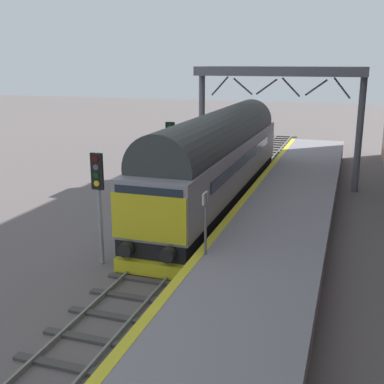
# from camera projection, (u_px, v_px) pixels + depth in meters

# --- Properties ---
(ground_plane) EXTENTS (140.00, 140.00, 0.00)m
(ground_plane) POSITION_uv_depth(u_px,v_px,m) (181.00, 243.00, 19.43)
(ground_plane) COLOR #635B5A
(ground_plane) RESTS_ON ground
(track_main) EXTENTS (2.50, 60.00, 0.15)m
(track_main) POSITION_uv_depth(u_px,v_px,m) (181.00, 242.00, 19.41)
(track_main) COLOR gray
(track_main) RESTS_ON ground
(station_platform) EXTENTS (4.00, 44.00, 1.01)m
(station_platform) POSITION_uv_depth(u_px,v_px,m) (272.00, 241.00, 18.21)
(station_platform) COLOR gray
(station_platform) RESTS_ON ground
(diesel_locomotive) EXTENTS (2.74, 17.70, 4.68)m
(diesel_locomotive) POSITION_uv_depth(u_px,v_px,m) (218.00, 157.00, 23.80)
(diesel_locomotive) COLOR black
(diesel_locomotive) RESTS_ON ground
(signal_post_near) EXTENTS (0.44, 0.22, 4.00)m
(signal_post_near) POSITION_uv_depth(u_px,v_px,m) (99.00, 192.00, 16.83)
(signal_post_near) COLOR gray
(signal_post_near) RESTS_ON ground
(signal_post_mid) EXTENTS (0.44, 0.22, 4.23)m
(signal_post_mid) POSITION_uv_depth(u_px,v_px,m) (171.00, 155.00, 23.32)
(signal_post_mid) COLOR gray
(signal_post_mid) RESTS_ON ground
(platform_number_sign) EXTENTS (0.10, 0.44, 2.04)m
(platform_number_sign) POSITION_uv_depth(u_px,v_px,m) (205.00, 214.00, 15.33)
(platform_number_sign) COLOR slate
(platform_number_sign) RESTS_ON station_platform
(overhead_footbridge) EXTENTS (9.30, 2.00, 6.70)m
(overhead_footbridge) POSITION_uv_depth(u_px,v_px,m) (279.00, 80.00, 26.98)
(overhead_footbridge) COLOR slate
(overhead_footbridge) RESTS_ON ground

